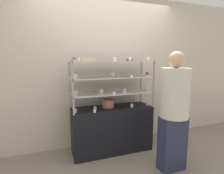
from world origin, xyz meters
name	(u,v)px	position (x,y,z in m)	size (l,w,h in m)	color
ground_plane	(112,150)	(0.00, 0.00, 0.00)	(20.00, 20.00, 0.00)	gray
back_wall	(105,71)	(0.00, 0.36, 1.30)	(8.00, 0.05, 2.60)	beige
display_base	(112,129)	(0.00, 0.00, 0.37)	(1.29, 0.43, 0.74)	black
display_riser_lower	(112,93)	(0.00, 0.00, 0.97)	(1.29, 0.43, 0.25)	#99999E
display_riser_middle	(112,78)	(0.00, 0.00, 1.21)	(1.29, 0.43, 0.25)	#99999E
display_riser_upper	(112,62)	(0.00, 0.00, 1.46)	(1.29, 0.43, 0.25)	#99999E
layer_cake_centerpiece	(108,103)	(-0.06, 0.03, 0.80)	(0.20, 0.20, 0.13)	#C66660
sheet_cake_frosted	(88,59)	(-0.39, -0.03, 1.50)	(0.21, 0.18, 0.06)	#DBBC84
cupcake_0	(75,111)	(-0.60, -0.10, 0.77)	(0.05, 0.05, 0.06)	beige
cupcake_1	(95,108)	(-0.30, -0.07, 0.77)	(0.05, 0.05, 0.06)	white
cupcake_2	(132,106)	(0.30, -0.10, 0.77)	(0.05, 0.05, 0.06)	beige
cupcake_3	(147,104)	(0.60, -0.08, 0.77)	(0.05, 0.05, 0.06)	beige
price_tag_0	(95,111)	(-0.33, -0.20, 0.76)	(0.04, 0.00, 0.04)	white
cupcake_4	(76,93)	(-0.57, -0.05, 1.02)	(0.06, 0.06, 0.07)	#CCB28C
cupcake_5	(101,92)	(-0.19, -0.06, 1.02)	(0.06, 0.06, 0.07)	#CCB28C
cupcake_6	(125,90)	(0.19, -0.07, 1.02)	(0.06, 0.06, 0.07)	white
cupcake_7	(147,89)	(0.58, -0.08, 1.02)	(0.06, 0.06, 0.07)	#CCB28C
price_tag_1	(114,93)	(-0.04, -0.20, 1.00)	(0.04, 0.00, 0.04)	white
cupcake_8	(76,76)	(-0.58, -0.11, 1.26)	(0.06, 0.06, 0.07)	white
cupcake_9	(113,75)	(0.00, -0.03, 1.26)	(0.06, 0.06, 0.07)	#CCB28C
cupcake_10	(147,74)	(0.57, -0.10, 1.26)	(0.06, 0.06, 0.07)	white
price_tag_2	(132,76)	(0.24, -0.20, 1.25)	(0.04, 0.00, 0.04)	white
cupcake_11	(74,59)	(-0.59, -0.12, 1.50)	(0.05, 0.05, 0.06)	#CCB28C
cupcake_12	(115,59)	(0.01, -0.09, 1.50)	(0.05, 0.05, 0.06)	white
cupcake_13	(130,59)	(0.28, -0.06, 1.50)	(0.05, 0.05, 0.06)	#CCB28C
cupcake_14	(148,59)	(0.58, -0.10, 1.50)	(0.05, 0.05, 0.06)	#CCB28C
price_tag_3	(79,60)	(-0.54, -0.20, 1.50)	(0.04, 0.00, 0.04)	white
donut_glazed	(130,60)	(0.30, -0.01, 1.49)	(0.12, 0.12, 0.04)	brown
customer_figure	(174,109)	(0.60, -0.75, 0.85)	(0.37, 0.37, 1.60)	#282D47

